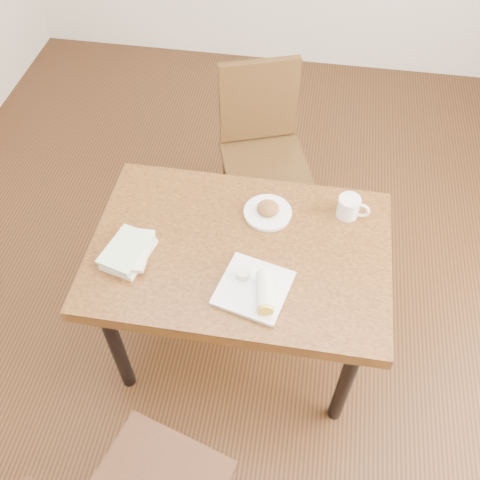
% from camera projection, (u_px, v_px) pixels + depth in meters
% --- Properties ---
extents(ground, '(4.00, 5.00, 0.01)m').
position_uv_depth(ground, '(240.00, 342.00, 2.65)').
color(ground, '#472814').
rests_on(ground, ground).
extents(room_walls, '(4.02, 5.02, 2.80)m').
position_uv_depth(room_walls, '(240.00, 38.00, 1.38)').
color(room_walls, beige).
rests_on(room_walls, ground).
extents(table, '(1.16, 0.78, 0.75)m').
position_uv_depth(table, '(240.00, 262.00, 2.14)').
color(table, brown).
rests_on(table, ground).
extents(chair_far, '(0.54, 0.54, 0.95)m').
position_uv_depth(chair_far, '(262.00, 142.00, 2.76)').
color(chair_far, '#483214').
rests_on(chair_far, ground).
extents(plate_scone, '(0.20, 0.20, 0.06)m').
position_uv_depth(plate_scone, '(268.00, 211.00, 2.16)').
color(plate_scone, white).
rests_on(plate_scone, table).
extents(coffee_mug, '(0.13, 0.09, 0.09)m').
position_uv_depth(coffee_mug, '(350.00, 207.00, 2.14)').
color(coffee_mug, white).
rests_on(coffee_mug, table).
extents(plate_burrito, '(0.29, 0.29, 0.08)m').
position_uv_depth(plate_burrito, '(257.00, 289.00, 1.92)').
color(plate_burrito, white).
rests_on(plate_burrito, table).
extents(book_stack, '(0.19, 0.23, 0.05)m').
position_uv_depth(book_stack, '(129.00, 251.00, 2.02)').
color(book_stack, white).
rests_on(book_stack, table).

